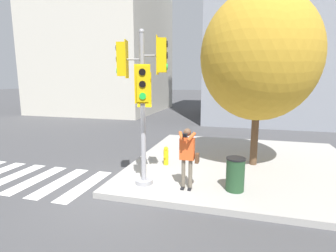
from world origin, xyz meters
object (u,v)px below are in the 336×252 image
object	(u,v)px
fire_hydrant	(166,156)
trash_bin	(235,174)
traffic_signal_pole	(143,88)
person_photographer	(188,153)
street_tree	(259,57)

from	to	relation	value
fire_hydrant	trash_bin	world-z (taller)	trash_bin
traffic_signal_pole	trash_bin	bearing A→B (deg)	4.73
person_photographer	fire_hydrant	xyz separation A→B (m)	(-1.16, 1.88, -0.70)
person_photographer	street_tree	distance (m)	4.36
street_tree	trash_bin	xyz separation A→B (m)	(-0.58, -2.55, -3.35)
street_tree	trash_bin	size ratio (longest dim) A/B	6.42
street_tree	fire_hydrant	bearing A→B (deg)	-163.58
traffic_signal_pole	person_photographer	bearing A→B (deg)	-0.47
person_photographer	trash_bin	xyz separation A→B (m)	(1.30, 0.23, -0.57)
person_photographer	trash_bin	bearing A→B (deg)	9.82
person_photographer	traffic_signal_pole	bearing A→B (deg)	179.53
street_tree	fire_hydrant	size ratio (longest dim) A/B	8.92
person_photographer	street_tree	world-z (taller)	street_tree
traffic_signal_pole	fire_hydrant	bearing A→B (deg)	86.11
person_photographer	street_tree	size ratio (longest dim) A/B	0.29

